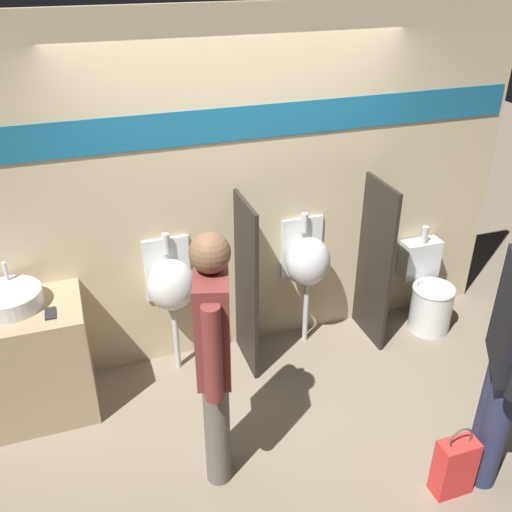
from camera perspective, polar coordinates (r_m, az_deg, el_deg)
name	(u,v)px	position (r m, az deg, el deg)	size (l,w,h in m)	color
ground_plane	(263,383)	(4.58, 0.70, -12.57)	(16.00, 16.00, 0.00)	gray
display_wall	(238,194)	(4.34, -1.84, 6.19)	(4.59, 0.07, 2.70)	beige
sink_counter	(16,364)	(4.40, -22.87, -9.96)	(1.00, 0.60, 0.88)	tan
sink_basin	(9,299)	(4.17, -23.47, -3.96)	(0.44, 0.44, 0.26)	silver
cell_phone	(50,313)	(4.02, -19.88, -5.42)	(0.07, 0.14, 0.01)	#232328
divider_near_counter	(246,286)	(4.39, -0.98, -3.06)	(0.03, 0.51, 1.42)	#28231E
divider_mid	(375,263)	(4.80, 11.77, -0.73)	(0.03, 0.51, 1.42)	#28231E
urinal_near_counter	(171,284)	(4.34, -8.46, -2.84)	(0.37, 0.31, 1.16)	silver
urinal_far	(308,261)	(4.62, 5.18, -0.51)	(0.37, 0.31, 1.16)	silver
toilet	(428,295)	(5.25, 16.84, -3.71)	(0.37, 0.53, 0.89)	silver
person_in_vest	(214,352)	(3.36, -4.20, -9.55)	(0.30, 0.58, 1.72)	#666056
person_with_lanyard	(512,350)	(3.62, 24.21, -8.55)	(0.41, 0.54, 1.78)	#282D4C
shopping_bag	(454,466)	(3.93, 19.22, -19.25)	(0.24, 0.13, 0.53)	red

